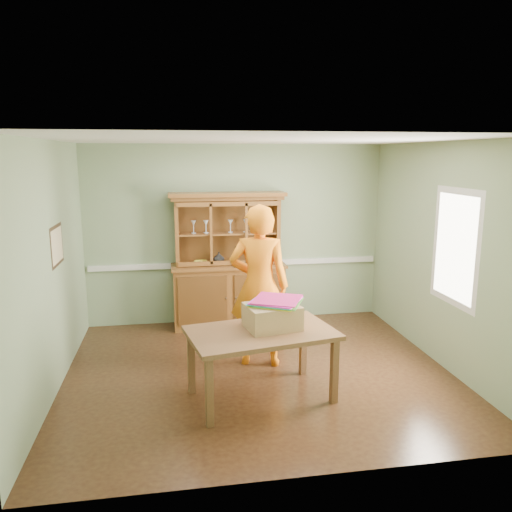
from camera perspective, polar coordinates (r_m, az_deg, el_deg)
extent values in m
plane|color=#4B2F18|center=(6.09, 0.30, -13.14)|extent=(4.50, 4.50, 0.00)
plane|color=white|center=(5.54, 0.33, 13.14)|extent=(4.50, 4.50, 0.00)
plane|color=gray|center=(7.61, -2.26, 2.48)|extent=(4.50, 0.00, 4.50)
plane|color=gray|center=(5.74, -22.42, -1.37)|extent=(0.00, 4.00, 4.00)
plane|color=gray|center=(6.44, 20.46, 0.10)|extent=(0.00, 4.00, 4.00)
plane|color=gray|center=(3.78, 5.55, -6.92)|extent=(4.50, 0.00, 4.50)
cube|color=silver|center=(7.67, -2.21, -0.87)|extent=(4.41, 0.05, 0.08)
cube|color=#302213|center=(5.98, -21.76, 1.14)|extent=(0.03, 0.60, 0.46)
cube|color=#C6B691|center=(5.98, -21.71, 1.14)|extent=(0.01, 0.52, 0.38)
cube|color=silver|center=(6.15, 21.78, 0.92)|extent=(0.03, 0.96, 1.36)
cube|color=white|center=(6.14, 21.73, 0.92)|extent=(0.01, 0.80, 1.20)
cube|color=brown|center=(7.55, -3.13, -4.58)|extent=(1.63, 0.50, 0.91)
cube|color=brown|center=(7.42, -3.16, -1.10)|extent=(1.69, 0.55, 0.04)
cube|color=#593415|center=(7.57, -3.41, 2.95)|extent=(1.54, 0.04, 0.95)
cube|color=brown|center=(7.37, -9.04, 2.60)|extent=(0.05, 0.34, 0.95)
cube|color=brown|center=(7.53, 2.36, 2.92)|extent=(0.05, 0.34, 0.95)
cube|color=brown|center=(7.36, -3.32, 6.66)|extent=(1.63, 0.40, 0.05)
cube|color=brown|center=(7.33, -3.31, 7.07)|extent=(1.71, 0.44, 0.05)
cube|color=brown|center=(7.42, -3.28, 2.60)|extent=(1.43, 0.30, 0.02)
imported|color=#B2B2B7|center=(7.47, -4.28, -0.21)|extent=(0.17, 0.17, 0.17)
imported|color=gold|center=(7.46, -6.35, -0.75)|extent=(0.20, 0.20, 0.05)
cylinder|color=black|center=(7.25, -2.33, -0.07)|extent=(0.06, 0.06, 0.29)
cube|color=brown|center=(5.24, 0.61, -8.80)|extent=(1.64, 1.17, 0.05)
cube|color=brown|center=(4.88, -5.36, -15.24)|extent=(0.08, 0.08, 0.70)
cube|color=brown|center=(5.53, -7.42, -11.96)|extent=(0.08, 0.08, 0.70)
cube|color=brown|center=(5.35, 8.93, -12.86)|extent=(0.08, 0.08, 0.70)
cube|color=brown|center=(5.94, 5.40, -10.20)|extent=(0.08, 0.08, 0.70)
cube|color=tan|center=(5.28, 1.86, -6.92)|extent=(0.61, 0.52, 0.25)
cube|color=yellow|center=(5.28, 2.26, -5.44)|extent=(0.63, 0.63, 0.01)
cube|color=green|center=(5.28, 2.26, -5.34)|extent=(0.63, 0.63, 0.01)
cube|color=#2FDEE1|center=(5.28, 2.26, -5.25)|extent=(0.63, 0.63, 0.01)
cube|color=pink|center=(5.27, 2.26, -5.16)|extent=(0.63, 0.63, 0.01)
cube|color=#E723CB|center=(5.27, 2.26, -5.06)|extent=(0.63, 0.63, 0.01)
cube|color=#C61E6E|center=(5.27, 2.26, -4.97)|extent=(0.63, 0.63, 0.01)
imported|color=orange|center=(6.02, 0.36, -3.44)|extent=(0.82, 0.64, 1.98)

